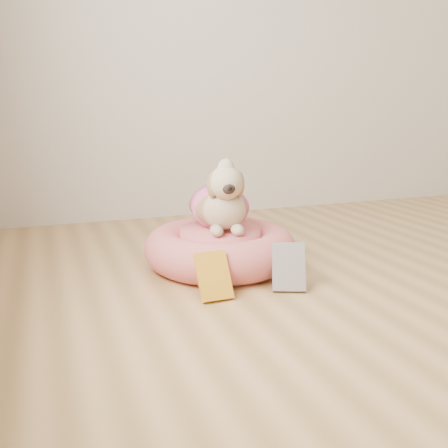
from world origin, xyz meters
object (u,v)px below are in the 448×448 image
object	(u,v)px
pet_bed	(220,248)
book_white	(289,267)
book_yellow	(214,276)
dog	(221,192)

from	to	relation	value
pet_bed	book_white	size ratio (longest dim) A/B	3.41
pet_bed	book_yellow	bearing A→B (deg)	-113.56
pet_bed	book_yellow	world-z (taller)	pet_bed
pet_bed	book_white	bearing A→B (deg)	-66.11
dog	book_yellow	bearing A→B (deg)	-103.76
dog	book_yellow	distance (m)	0.49
dog	book_white	xyz separation A→B (m)	(0.16, -0.39, -0.26)
pet_bed	dog	bearing A→B (deg)	59.90
pet_bed	book_yellow	distance (m)	0.40
book_white	book_yellow	bearing A→B (deg)	-158.36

